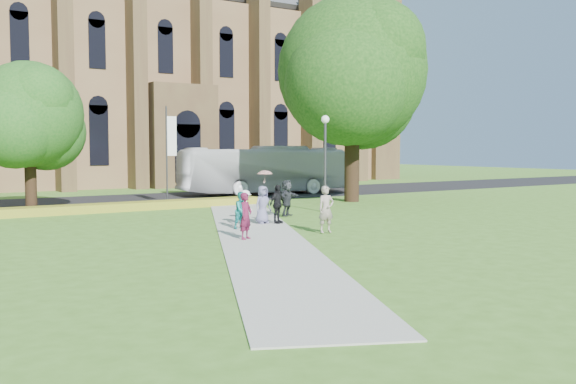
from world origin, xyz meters
TOP-DOWN VIEW (x-y plane):
  - ground at (0.00, 0.00)m, footprint 160.00×160.00m
  - road at (0.00, 20.00)m, footprint 160.00×10.00m
  - footpath at (0.00, 1.00)m, footprint 15.58×28.54m
  - flower_hedge at (-2.00, 13.20)m, footprint 18.00×1.40m
  - cathedral at (10.00, 39.73)m, footprint 52.60×18.25m
  - streetlamp at (7.50, 6.50)m, footprint 0.44×0.44m
  - large_tree at (13.00, 11.00)m, footprint 9.60×9.60m
  - street_tree_1 at (-6.00, 14.50)m, footprint 5.60×5.60m
  - banner_pole_0 at (2.11, 15.20)m, footprint 0.70×0.10m
  - tour_coach at (11.58, 19.57)m, footprint 13.17×4.37m
  - pedestrian_0 at (-1.31, -0.34)m, footprint 0.77×0.70m
  - pedestrian_1 at (0.09, 2.48)m, footprint 0.89×0.77m
  - pedestrian_2 at (0.96, 3.74)m, footprint 1.15×0.96m
  - pedestrian_3 at (2.38, 3.26)m, footprint 1.13×0.79m
  - pedestrian_4 at (1.80, 3.59)m, footprint 0.93×0.69m
  - pedestrian_5 at (4.50, 5.69)m, footprint 1.75×1.32m
  - pedestrian_6 at (2.36, -0.50)m, footprint 0.75×0.54m
  - parasol at (1.98, 3.69)m, footprint 0.73×0.73m

SIDE VIEW (x-z plane):
  - ground at x=0.00m, z-range 0.00..0.00m
  - road at x=0.00m, z-range 0.00..0.02m
  - footpath at x=0.00m, z-range 0.00..0.04m
  - flower_hedge at x=-2.00m, z-range 0.00..0.45m
  - pedestrian_2 at x=0.96m, z-range 0.04..1.59m
  - pedestrian_1 at x=0.09m, z-range 0.04..1.63m
  - pedestrian_4 at x=1.80m, z-range 0.04..1.77m
  - pedestrian_0 at x=-1.31m, z-range 0.04..1.81m
  - pedestrian_3 at x=2.38m, z-range 0.04..1.82m
  - pedestrian_5 at x=4.50m, z-range 0.04..1.88m
  - pedestrian_6 at x=2.36m, z-range 0.04..1.95m
  - tour_coach at x=11.58m, z-range 0.02..3.62m
  - parasol at x=1.98m, z-range 1.77..2.37m
  - streetlamp at x=7.50m, z-range 0.68..5.92m
  - banner_pole_0 at x=2.11m, z-range 0.39..6.39m
  - street_tree_1 at x=-6.00m, z-range 1.20..9.25m
  - large_tree at x=13.00m, z-range 1.77..14.97m
  - cathedral at x=10.00m, z-range -1.02..26.98m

